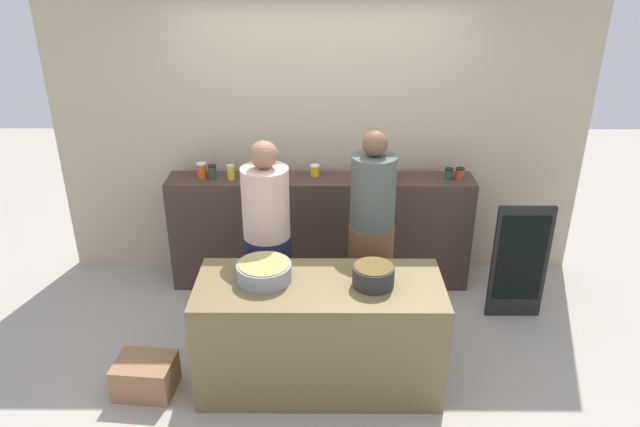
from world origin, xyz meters
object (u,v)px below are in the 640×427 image
Objects in this scene: cooking_pot_center at (373,276)px; cook_with_tongs at (268,253)px; preserve_jar_6 at (449,174)px; bread_crate at (146,376)px; chalkboard_sign at (520,262)px; preserve_jar_5 at (393,173)px; preserve_jar_0 at (202,170)px; preserve_jar_3 at (262,172)px; preserve_jar_4 at (315,170)px; preserve_jar_2 at (231,172)px; cooking_pot_left at (264,272)px; preserve_jar_1 at (212,172)px; cook_in_cap at (371,243)px; preserve_jar_7 at (460,173)px.

cook_with_tongs is at bearing 142.62° from cooking_pot_center.
bread_crate is (-2.36, -1.50, -0.96)m from preserve_jar_6.
chalkboard_sign is at bearing -45.51° from preserve_jar_6.
preserve_jar_5 is at bearing 151.93° from chalkboard_sign.
preserve_jar_0 is at bearing 167.99° from chalkboard_sign.
cook_with_tongs is 4.06× the size of bread_crate.
preserve_jar_3 is 0.47m from preserve_jar_4.
preserve_jar_2 is at bearing -173.41° from preserve_jar_4.
preserve_jar_0 is 0.53m from preserve_jar_3.
chalkboard_sign is (2.03, 0.79, -0.37)m from cooking_pot_left.
preserve_jar_1 is 1.55m from cook_in_cap.
preserve_jar_0 is 1.07× the size of preserve_jar_1.
preserve_jar_7 is at bearing 31.57° from bread_crate.
preserve_jar_2 reaches higher than preserve_jar_4.
preserve_jar_2 reaches higher than cooking_pot_left.
preserve_jar_6 is (0.49, -0.00, -0.00)m from preserve_jar_5.
preserve_jar_5 reaches higher than bread_crate.
preserve_jar_2 is 0.32× the size of bread_crate.
bread_crate is at bearing -107.11° from preserve_jar_2.
preserve_jar_7 is at bearing 0.42° from preserve_jar_2.
cooking_pot_center is at bearing -50.53° from preserve_jar_2.
preserve_jar_7 is at bearing 26.75° from cook_with_tongs.
preserve_jar_1 is 2.06m from preserve_jar_6.
cook_in_cap is (0.91, -0.67, -0.35)m from preserve_jar_3.
preserve_jar_2 is at bearing 115.11° from cook_with_tongs.
cooking_pot_left is 0.23× the size of cook_with_tongs.
preserve_jar_1 is 0.07× the size of cook_in_cap.
preserve_jar_4 is 1.02m from cook_with_tongs.
preserve_jar_2 is 0.74m from preserve_jar_4.
cook_in_cap is (0.45, -0.76, -0.33)m from preserve_jar_4.
preserve_jar_3 is at bearing -169.12° from preserve_jar_4.
preserve_jar_7 is 0.27× the size of cooking_pot_left.
cook_with_tongs is at bearing -141.85° from preserve_jar_5.
cook_with_tongs reaches higher than preserve_jar_4.
preserve_jar_1 is 2.72m from chalkboard_sign.
preserve_jar_1 is at bearing -179.98° from preserve_jar_7.
bread_crate is at bearing -101.12° from preserve_jar_1.
preserve_jar_4 is at bearing 120.98° from cook_in_cap.
preserve_jar_6 is 1.60m from cooking_pot_center.
preserve_jar_6 is at bearing 0.31° from preserve_jar_2.
preserve_jar_7 reaches higher than preserve_jar_6.
preserve_jar_1 is 0.33× the size of cooking_pot_left.
preserve_jar_2 is at bearing 72.89° from bread_crate.
preserve_jar_6 is 0.10× the size of chalkboard_sign.
chalkboard_sign is at bearing 21.27° from cooking_pot_left.
preserve_jar_2 is 0.13× the size of chalkboard_sign.
preserve_jar_7 is 0.10× the size of chalkboard_sign.
preserve_jar_3 reaches higher than preserve_jar_6.
preserve_jar_1 is at bearing 179.90° from preserve_jar_6.
preserve_jar_5 is at bearing -0.12° from preserve_jar_1.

